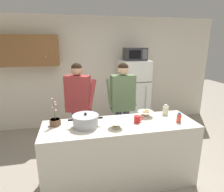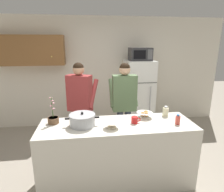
{
  "view_description": "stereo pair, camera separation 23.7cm",
  "coord_description": "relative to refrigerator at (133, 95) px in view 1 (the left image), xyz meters",
  "views": [
    {
      "loc": [
        -0.63,
        -2.37,
        1.99
      ],
      "look_at": [
        0.0,
        0.55,
        1.17
      ],
      "focal_mm": 30.8,
      "sensor_mm": 36.0,
      "label": 1
    },
    {
      "loc": [
        -0.4,
        -2.41,
        1.99
      ],
      "look_at": [
        0.0,
        0.55,
        1.17
      ],
      "focal_mm": 30.8,
      "sensor_mm": 36.0,
      "label": 2
    }
  ],
  "objects": [
    {
      "name": "ground_plane",
      "position": [
        -0.81,
        -1.85,
        -0.81
      ],
      "size": [
        14.0,
        14.0,
        0.0
      ],
      "primitive_type": "plane",
      "color": "#9E9384"
    },
    {
      "name": "bottle_near_edge",
      "position": [
        0.01,
        -1.97,
        0.18
      ],
      "size": [
        0.07,
        0.07,
        0.14
      ],
      "color": "#D84C3F",
      "rests_on": "kitchen_island"
    },
    {
      "name": "refrigerator",
      "position": [
        0.0,
        0.0,
        0.0
      ],
      "size": [
        0.64,
        0.68,
        1.62
      ],
      "color": "white",
      "rests_on": "ground"
    },
    {
      "name": "person_near_pot",
      "position": [
        -1.33,
        -0.92,
        0.24
      ],
      "size": [
        0.62,
        0.57,
        1.68
      ],
      "color": "#33384C",
      "rests_on": "ground"
    },
    {
      "name": "empty_bowl",
      "position": [
        -0.9,
        -1.97,
        0.16
      ],
      "size": [
        0.2,
        0.2,
        0.08
      ],
      "color": "beige",
      "rests_on": "kitchen_island"
    },
    {
      "name": "cooking_pot",
      "position": [
        -1.28,
        -1.83,
        0.19
      ],
      "size": [
        0.46,
        0.35,
        0.2
      ],
      "color": "#ADAFB5",
      "rests_on": "kitchen_island"
    },
    {
      "name": "microwave",
      "position": [
        0.0,
        -0.02,
        0.95
      ],
      "size": [
        0.48,
        0.37,
        0.28
      ],
      "color": "#2D2D30",
      "rests_on": "refrigerator"
    },
    {
      "name": "kitchen_island",
      "position": [
        -0.81,
        -1.85,
        -0.35
      ],
      "size": [
        2.13,
        0.68,
        0.92
      ],
      "primitive_type": "cube",
      "color": "silver",
      "rests_on": "ground"
    },
    {
      "name": "person_by_sink",
      "position": [
        -0.54,
        -1.0,
        0.24
      ],
      "size": [
        0.5,
        0.41,
        1.67
      ],
      "color": "#33384C",
      "rests_on": "ground"
    },
    {
      "name": "coffee_mug",
      "position": [
        -0.56,
        -1.85,
        0.16
      ],
      "size": [
        0.13,
        0.09,
        0.1
      ],
      "color": "red",
      "rests_on": "kitchen_island"
    },
    {
      "name": "bread_bowl",
      "position": [
        -0.36,
        -1.67,
        0.16
      ],
      "size": [
        0.24,
        0.24,
        0.1
      ],
      "color": "white",
      "rests_on": "kitchen_island"
    },
    {
      "name": "potted_orchid",
      "position": [
        -1.68,
        -1.7,
        0.17
      ],
      "size": [
        0.15,
        0.15,
        0.38
      ],
      "color": "brown",
      "rests_on": "kitchen_island"
    },
    {
      "name": "back_wall_unit",
      "position": [
        -1.04,
        0.42,
        0.57
      ],
      "size": [
        6.0,
        0.48,
        2.6
      ],
      "color": "silver",
      "rests_on": "ground"
    },
    {
      "name": "bottle_mid_counter",
      "position": [
        -0.03,
        -1.65,
        0.19
      ],
      "size": [
        0.09,
        0.09,
        0.16
      ],
      "color": "beige",
      "rests_on": "kitchen_island"
    }
  ]
}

